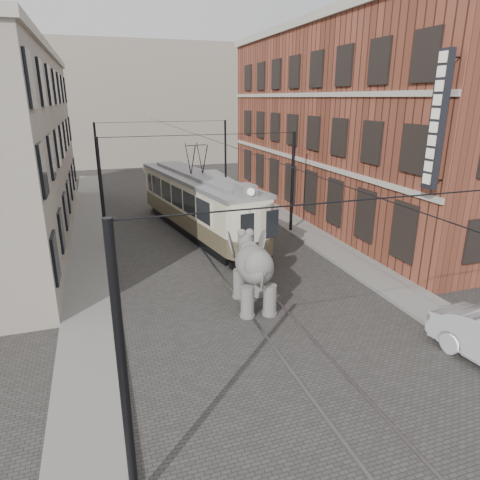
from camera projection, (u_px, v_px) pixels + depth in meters
name	position (u px, v px, depth m)	size (l,w,h in m)	color
ground	(241.00, 280.00, 19.50)	(120.00, 120.00, 0.00)	#3B3836
tram_rails	(241.00, 280.00, 19.50)	(1.54, 80.00, 0.02)	slate
sidewalk_right	(356.00, 263.00, 21.26)	(2.00, 60.00, 0.15)	slate
sidewalk_left	(90.00, 298.00, 17.54)	(2.00, 60.00, 0.15)	slate
brick_building	(354.00, 126.00, 29.00)	(8.00, 26.00, 12.00)	brown
distant_block	(139.00, 105.00, 53.37)	(28.00, 10.00, 14.00)	gray
catenary	(208.00, 193.00, 23.01)	(11.00, 30.20, 6.00)	black
tram	(197.00, 190.00, 25.62)	(2.75, 13.32, 5.28)	beige
elephant	(254.00, 274.00, 16.70)	(2.42, 4.39, 2.69)	#5F5D58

